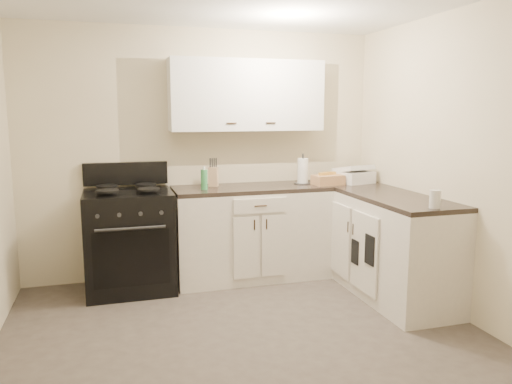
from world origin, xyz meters
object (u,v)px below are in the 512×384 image
object	(u,v)px
paper_towel	(303,171)
countertop_grill	(354,177)
stove	(130,242)
knife_block	(213,177)
wicker_basket	(328,180)

from	to	relation	value
paper_towel	countertop_grill	world-z (taller)	paper_towel
stove	countertop_grill	distance (m)	2.37
knife_block	countertop_grill	size ratio (longest dim) A/B	0.58
paper_towel	wicker_basket	bearing A→B (deg)	-31.14
paper_towel	countertop_grill	bearing A→B (deg)	-9.13
paper_towel	countertop_grill	size ratio (longest dim) A/B	0.79
knife_block	paper_towel	size ratio (longest dim) A/B	0.73
knife_block	countertop_grill	xyz separation A→B (m)	(1.47, -0.18, -0.04)
knife_block	stove	bearing A→B (deg)	-145.58
wicker_basket	countertop_grill	size ratio (longest dim) A/B	0.90
knife_block	countertop_grill	bearing A→B (deg)	17.55
stove	wicker_basket	distance (m)	2.06
paper_towel	countertop_grill	xyz separation A→B (m)	(0.54, -0.09, -0.07)
knife_block	countertop_grill	distance (m)	1.48
knife_block	paper_towel	world-z (taller)	paper_towel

